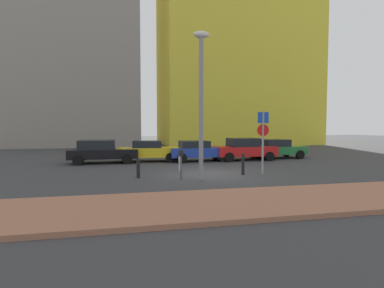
{
  "coord_description": "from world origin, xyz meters",
  "views": [
    {
      "loc": [
        -4.17,
        -14.74,
        2.38
      ],
      "look_at": [
        -0.3,
        2.62,
        1.36
      ],
      "focal_mm": 28.82,
      "sensor_mm": 36.0,
      "label": 1
    }
  ],
  "objects_px": {
    "parking_sign_post": "(263,135)",
    "traffic_bollard_far": "(180,162)",
    "parking_meter": "(181,160)",
    "parked_car_yellow": "(148,151)",
    "traffic_bollard_mid": "(243,164)",
    "parked_car_black": "(101,151)",
    "parked_car_green": "(275,148)",
    "parked_car_red": "(244,149)",
    "traffic_bollard_near": "(138,168)",
    "street_lamp": "(201,93)",
    "parked_car_blue": "(198,150)"
  },
  "relations": [
    {
      "from": "parked_car_black",
      "to": "parking_sign_post",
      "type": "height_order",
      "value": "parking_sign_post"
    },
    {
      "from": "parked_car_black",
      "to": "parked_car_red",
      "type": "relative_size",
      "value": 1.01
    },
    {
      "from": "parked_car_yellow",
      "to": "parking_meter",
      "type": "distance_m",
      "value": 7.55
    },
    {
      "from": "parked_car_yellow",
      "to": "parking_sign_post",
      "type": "xyz_separation_m",
      "value": [
        5.19,
        -6.66,
        1.22
      ]
    },
    {
      "from": "parked_car_yellow",
      "to": "parked_car_red",
      "type": "distance_m",
      "value": 6.69
    },
    {
      "from": "parked_car_black",
      "to": "traffic_bollard_far",
      "type": "xyz_separation_m",
      "value": [
        4.34,
        -4.55,
        -0.3
      ]
    },
    {
      "from": "traffic_bollard_far",
      "to": "traffic_bollard_near",
      "type": "bearing_deg",
      "value": -141.93
    },
    {
      "from": "street_lamp",
      "to": "parking_meter",
      "type": "bearing_deg",
      "value": 160.84
    },
    {
      "from": "parked_car_red",
      "to": "parked_car_green",
      "type": "xyz_separation_m",
      "value": [
        2.75,
        0.68,
        -0.06
      ]
    },
    {
      "from": "street_lamp",
      "to": "traffic_bollard_mid",
      "type": "height_order",
      "value": "street_lamp"
    },
    {
      "from": "parking_sign_post",
      "to": "traffic_bollard_far",
      "type": "height_order",
      "value": "parking_sign_post"
    },
    {
      "from": "parking_meter",
      "to": "traffic_bollard_near",
      "type": "distance_m",
      "value": 2.07
    },
    {
      "from": "parking_meter",
      "to": "traffic_bollard_far",
      "type": "relative_size",
      "value": 1.4
    },
    {
      "from": "parked_car_yellow",
      "to": "traffic_bollard_mid",
      "type": "xyz_separation_m",
      "value": [
        4.1,
        -6.76,
        -0.21
      ]
    },
    {
      "from": "parked_car_green",
      "to": "parking_sign_post",
      "type": "bearing_deg",
      "value": -122.2
    },
    {
      "from": "street_lamp",
      "to": "traffic_bollard_near",
      "type": "height_order",
      "value": "street_lamp"
    },
    {
      "from": "parking_meter",
      "to": "street_lamp",
      "type": "distance_m",
      "value": 3.12
    },
    {
      "from": "parked_car_yellow",
      "to": "parking_meter",
      "type": "height_order",
      "value": "parked_car_yellow"
    },
    {
      "from": "parked_car_yellow",
      "to": "traffic_bollard_mid",
      "type": "bearing_deg",
      "value": -58.73
    },
    {
      "from": "parked_car_black",
      "to": "parked_car_yellow",
      "type": "distance_m",
      "value": 3.04
    },
    {
      "from": "parked_car_red",
      "to": "parking_sign_post",
      "type": "xyz_separation_m",
      "value": [
        -1.47,
        -6.01,
        1.17
      ]
    },
    {
      "from": "traffic_bollard_mid",
      "to": "parked_car_yellow",
      "type": "bearing_deg",
      "value": 121.27
    },
    {
      "from": "parked_car_black",
      "to": "traffic_bollard_near",
      "type": "height_order",
      "value": "parked_car_black"
    },
    {
      "from": "parked_car_yellow",
      "to": "traffic_bollard_near",
      "type": "distance_m",
      "value": 6.71
    },
    {
      "from": "parked_car_blue",
      "to": "parked_car_red",
      "type": "bearing_deg",
      "value": -2.14
    },
    {
      "from": "street_lamp",
      "to": "traffic_bollard_mid",
      "type": "relative_size",
      "value": 6.13
    },
    {
      "from": "parking_sign_post",
      "to": "traffic_bollard_far",
      "type": "bearing_deg",
      "value": 154.92
    },
    {
      "from": "parked_car_green",
      "to": "parking_meter",
      "type": "relative_size",
      "value": 3.25
    },
    {
      "from": "parked_car_blue",
      "to": "traffic_bollard_near",
      "type": "xyz_separation_m",
      "value": [
        -4.34,
        -6.11,
        -0.29
      ]
    },
    {
      "from": "parked_car_yellow",
      "to": "traffic_bollard_far",
      "type": "distance_m",
      "value": 5.02
    },
    {
      "from": "traffic_bollard_mid",
      "to": "parking_sign_post",
      "type": "bearing_deg",
      "value": 5.26
    },
    {
      "from": "parked_car_yellow",
      "to": "traffic_bollard_far",
      "type": "bearing_deg",
      "value": -74.84
    },
    {
      "from": "parked_car_red",
      "to": "parking_sign_post",
      "type": "relative_size",
      "value": 1.38
    },
    {
      "from": "parked_car_yellow",
      "to": "street_lamp",
      "type": "bearing_deg",
      "value": -77.62
    },
    {
      "from": "traffic_bollard_mid",
      "to": "parked_car_green",
      "type": "bearing_deg",
      "value": 52.03
    },
    {
      "from": "parked_car_green",
      "to": "parked_car_blue",
      "type": "bearing_deg",
      "value": -174.71
    },
    {
      "from": "parked_car_red",
      "to": "parking_sign_post",
      "type": "bearing_deg",
      "value": -103.7
    },
    {
      "from": "traffic_bollard_near",
      "to": "street_lamp",
      "type": "bearing_deg",
      "value": -23.32
    },
    {
      "from": "parked_car_yellow",
      "to": "parked_car_blue",
      "type": "height_order",
      "value": "parked_car_yellow"
    },
    {
      "from": "parked_car_blue",
      "to": "parking_sign_post",
      "type": "xyz_separation_m",
      "value": [
        1.83,
        -6.13,
        1.23
      ]
    },
    {
      "from": "parked_car_black",
      "to": "traffic_bollard_mid",
      "type": "relative_size",
      "value": 4.11
    },
    {
      "from": "parked_car_black",
      "to": "traffic_bollard_mid",
      "type": "height_order",
      "value": "parked_car_black"
    },
    {
      "from": "parked_car_blue",
      "to": "traffic_bollard_far",
      "type": "distance_m",
      "value": 4.79
    },
    {
      "from": "parked_car_black",
      "to": "parked_car_red",
      "type": "height_order",
      "value": "parked_car_red"
    },
    {
      "from": "parked_car_black",
      "to": "parked_car_yellow",
      "type": "height_order",
      "value": "parked_car_black"
    },
    {
      "from": "parked_car_black",
      "to": "parking_meter",
      "type": "relative_size",
      "value": 3.26
    },
    {
      "from": "parked_car_yellow",
      "to": "traffic_bollard_far",
      "type": "xyz_separation_m",
      "value": [
        1.31,
        -4.84,
        -0.26
      ]
    },
    {
      "from": "parking_sign_post",
      "to": "parked_car_black",
      "type": "bearing_deg",
      "value": 142.25
    },
    {
      "from": "parked_car_green",
      "to": "traffic_bollard_near",
      "type": "height_order",
      "value": "parked_car_green"
    },
    {
      "from": "parked_car_black",
      "to": "parking_sign_post",
      "type": "xyz_separation_m",
      "value": [
        8.22,
        -6.36,
        1.18
      ]
    }
  ]
}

